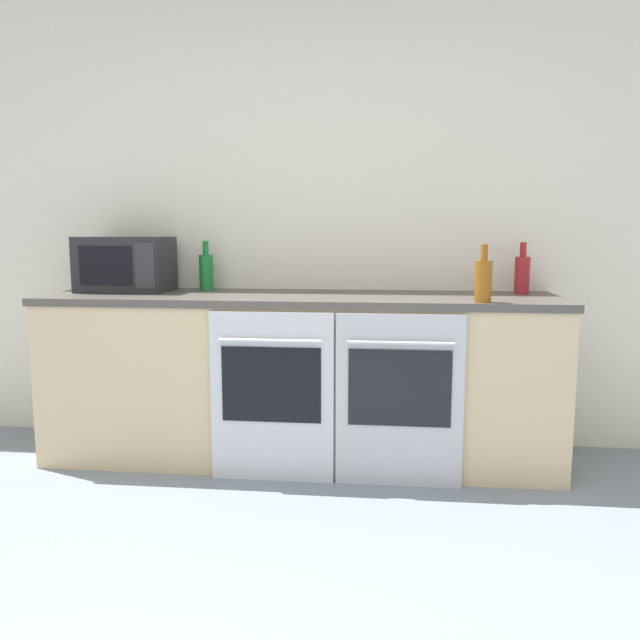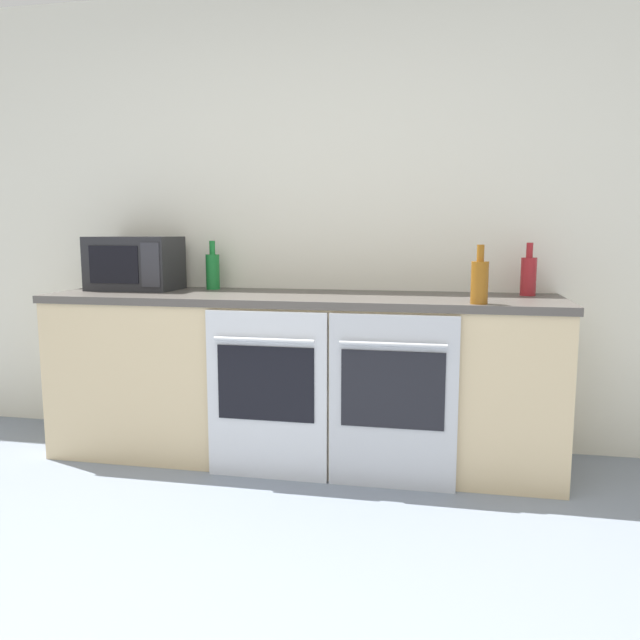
{
  "view_description": "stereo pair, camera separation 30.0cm",
  "coord_description": "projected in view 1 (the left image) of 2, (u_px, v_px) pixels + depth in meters",
  "views": [
    {
      "loc": [
        0.47,
        -1.2,
        1.23
      ],
      "look_at": [
        0.11,
        2.09,
        0.77
      ],
      "focal_mm": 35.0,
      "sensor_mm": 36.0,
      "label": 1
    },
    {
      "loc": [
        0.76,
        -1.16,
        1.23
      ],
      "look_at": [
        0.11,
        2.09,
        0.77
      ],
      "focal_mm": 35.0,
      "sensor_mm": 36.0,
      "label": 2
    }
  ],
  "objects": [
    {
      "name": "bottle_amber",
      "position": [
        483.0,
        280.0,
        2.96
      ],
      "size": [
        0.08,
        0.08,
        0.28
      ],
      "color": "#8C5114",
      "rests_on": "counter_back"
    },
    {
      "name": "microwave",
      "position": [
        126.0,
        264.0,
        3.52
      ],
      "size": [
        0.49,
        0.33,
        0.31
      ],
      "color": "#232326",
      "rests_on": "counter_back"
    },
    {
      "name": "wall_back",
      "position": [
        308.0,
        221.0,
        3.64
      ],
      "size": [
        10.0,
        0.06,
        2.6
      ],
      "color": "silver",
      "rests_on": "ground_plane"
    },
    {
      "name": "bottle_red",
      "position": [
        522.0,
        274.0,
        3.38
      ],
      "size": [
        0.08,
        0.08,
        0.28
      ],
      "color": "maroon",
      "rests_on": "counter_back"
    },
    {
      "name": "oven_left",
      "position": [
        272.0,
        396.0,
        3.08
      ],
      "size": [
        0.61,
        0.06,
        0.85
      ],
      "color": "silver",
      "rests_on": "ground_plane"
    },
    {
      "name": "counter_back",
      "position": [
        300.0,
        377.0,
        3.4
      ],
      "size": [
        2.74,
        0.68,
        0.9
      ],
      "color": "#D1B789",
      "rests_on": "ground_plane"
    },
    {
      "name": "bottle_green",
      "position": [
        206.0,
        271.0,
        3.59
      ],
      "size": [
        0.08,
        0.08,
        0.28
      ],
      "color": "#19722D",
      "rests_on": "counter_back"
    },
    {
      "name": "oven_right",
      "position": [
        399.0,
        400.0,
        3.01
      ],
      "size": [
        0.61,
        0.06,
        0.85
      ],
      "color": "#B7BABF",
      "rests_on": "ground_plane"
    }
  ]
}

